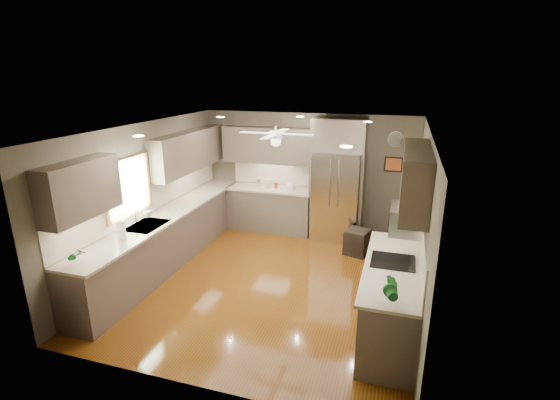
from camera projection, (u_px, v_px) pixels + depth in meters
The scene contains 27 objects.
floor at pixel (271, 280), 6.71m from camera, with size 5.00×5.00×0.00m, color #4F270A.
ceiling at pixel (270, 128), 5.96m from camera, with size 5.00×5.00×0.00m, color white.
wall_back at pixel (307, 173), 8.61m from camera, with size 4.50×4.50×0.00m, color brown.
wall_front at pixel (192, 285), 4.05m from camera, with size 4.50×4.50×0.00m, color brown.
wall_left at pixel (146, 196), 6.96m from camera, with size 5.00×5.00×0.00m, color brown.
wall_right at pixel (422, 224), 5.70m from camera, with size 5.00×5.00×0.00m, color brown.
canister_b at pixel (259, 183), 8.75m from camera, with size 0.10×0.10×0.15m, color silver.
canister_c at pixel (268, 184), 8.61m from camera, with size 0.12×0.12×0.19m, color tan.
canister_d at pixel (276, 185), 8.60m from camera, with size 0.08×0.08×0.12m, color #9A3010.
soap_bottle at pixel (148, 213), 6.76m from camera, with size 0.09×0.09×0.20m, color white.
potted_plant_left at pixel (77, 254), 5.14m from camera, with size 0.14×0.10×0.27m, color #1B6024.
potted_plant_right at pixel (391, 288), 4.25m from camera, with size 0.19×0.16×0.35m, color #1B6024.
bowl at pixel (290, 188), 8.48m from camera, with size 0.23×0.23×0.06m, color tan.
left_run at pixel (170, 236), 7.25m from camera, with size 0.65×4.70×1.45m.
back_run at pixel (271, 208), 8.78m from camera, with size 1.85×0.65×1.45m.
uppers at pixel (242, 158), 7.00m from camera, with size 4.50×4.70×0.95m.
window at pixel (127, 187), 6.41m from camera, with size 0.05×1.12×0.92m.
sink at pixel (147, 227), 6.52m from camera, with size 0.50×0.70×0.32m.
refrigerator at pixel (337, 182), 8.12m from camera, with size 1.06×0.75×2.45m.
right_run at pixel (391, 297), 5.29m from camera, with size 0.70×2.20×1.45m.
microwave at pixel (406, 220), 5.20m from camera, with size 0.43×0.55×0.34m.
ceiling_fan at pixel (276, 137), 6.28m from camera, with size 1.18×1.18×0.32m.
recessed_lights at pixel (275, 125), 6.34m from camera, with size 2.84×3.14×0.01m.
wall_clock at pixel (396, 139), 7.87m from camera, with size 0.30×0.03×0.30m.
framed_print at pixel (393, 164), 8.01m from camera, with size 0.36×0.03×0.30m.
stool at pixel (357, 242), 7.63m from camera, with size 0.51×0.51×0.48m.
paper_towel at pixel (121, 230), 5.91m from camera, with size 0.13×0.13×0.31m.
Camera 1 is at (1.91, -5.69, 3.28)m, focal length 26.00 mm.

